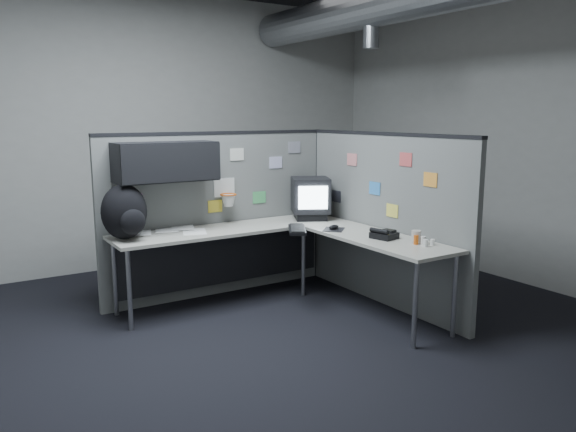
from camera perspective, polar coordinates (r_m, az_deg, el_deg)
room at (r=4.81m, az=6.81°, el=13.85°), size 5.62×5.62×3.22m
partition_back at (r=5.49m, az=-8.28°, el=1.84°), size 2.44×0.42×1.63m
partition_right at (r=5.40m, az=9.58°, el=-0.24°), size 0.07×2.23×1.63m
desk at (r=5.27m, az=-1.81°, el=-2.64°), size 2.31×2.11×0.73m
monitor at (r=5.77m, az=2.29°, el=1.87°), size 0.50×0.50×0.42m
keyboard at (r=5.17m, az=0.93°, el=-1.36°), size 0.34×0.44×0.04m
mouse at (r=5.25m, az=4.68°, el=-1.23°), size 0.28×0.28×0.05m
phone at (r=4.93m, az=9.72°, el=-1.87°), size 0.22×0.23×0.09m
bottles at (r=4.75m, az=13.55°, el=-2.50°), size 0.14×0.15×0.08m
cup at (r=4.79m, az=12.89°, el=-2.10°), size 0.10×0.10×0.11m
papers at (r=5.30m, az=-11.81°, el=-1.42°), size 0.74×0.56×0.01m
backpack at (r=4.99m, az=-16.23°, el=0.32°), size 0.44×0.42×0.48m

